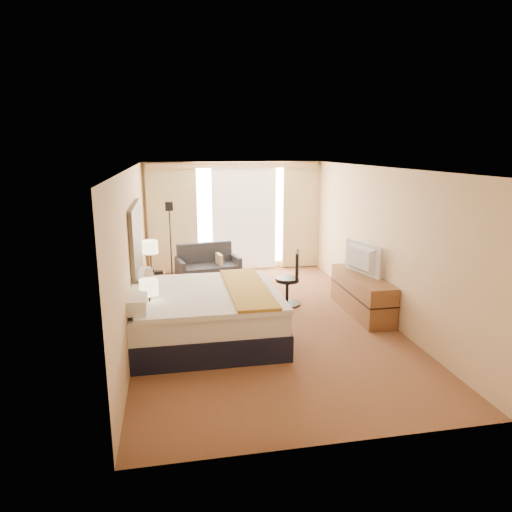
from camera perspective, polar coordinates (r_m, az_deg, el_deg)
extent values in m
cube|color=#521917|center=(8.02, 0.75, -7.93)|extent=(4.20, 7.00, 0.02)
cube|color=white|center=(7.48, 0.82, 10.97)|extent=(4.20, 7.00, 0.02)
cube|color=#E1BD89|center=(11.04, -2.84, 4.95)|extent=(4.20, 0.02, 2.60)
cube|color=#E1BD89|center=(4.41, 9.95, -8.29)|extent=(4.20, 0.02, 2.60)
cube|color=#E1BD89|center=(7.52, -15.09, 0.52)|extent=(0.02, 7.00, 2.60)
cube|color=#E1BD89|center=(8.31, 15.12, 1.71)|extent=(0.02, 7.00, 2.60)
cube|color=black|center=(7.72, -14.69, 0.71)|extent=(0.06, 1.85, 1.50)
cube|color=brown|center=(6.82, -13.24, -9.77)|extent=(0.45, 0.52, 0.55)
cube|color=brown|center=(9.17, -12.64, -3.69)|extent=(0.45, 0.52, 0.55)
cube|color=brown|center=(8.44, 13.08, -4.67)|extent=(0.50, 1.80, 0.70)
cube|color=silver|center=(11.05, -1.53, 5.07)|extent=(2.30, 0.02, 2.30)
cube|color=beige|center=(10.83, -10.39, 4.42)|extent=(1.15, 0.09, 2.50)
cube|color=beige|center=(11.27, 5.61, 4.92)|extent=(0.90, 0.09, 2.50)
cube|color=silver|center=(11.02, -1.49, 4.78)|extent=(1.55, 0.04, 2.50)
cube|color=#E1BD89|center=(10.77, -2.79, 11.26)|extent=(4.00, 0.16, 0.12)
cube|color=black|center=(7.22, -6.49, -8.86)|extent=(2.31, 2.09, 0.38)
cube|color=white|center=(7.09, -6.57, -6.19)|extent=(2.25, 2.03, 0.33)
cube|color=white|center=(7.04, -5.90, -4.68)|extent=(2.11, 2.11, 0.08)
cube|color=gold|center=(7.09, -1.11, -4.00)|extent=(0.60, 2.11, 0.04)
cube|color=white|center=(6.52, -14.75, -5.28)|extent=(0.31, 0.86, 0.20)
cube|color=white|center=(7.48, -14.26, -2.84)|extent=(0.31, 0.86, 0.20)
cube|color=beige|center=(6.97, -13.25, -3.58)|extent=(0.11, 0.46, 0.40)
cube|color=#511D17|center=(10.19, -5.95, -2.61)|extent=(1.46, 0.96, 0.24)
cube|color=#313137|center=(10.10, -5.90, -1.60)|extent=(1.34, 0.80, 0.15)
cube|color=#313137|center=(10.35, -6.45, 0.24)|extent=(1.25, 0.37, 0.53)
cube|color=#313137|center=(9.99, -9.44, -1.70)|extent=(0.23, 0.73, 0.43)
cube|color=#313137|center=(10.31, -2.64, -1.06)|extent=(0.23, 0.73, 0.43)
cube|color=beige|center=(10.12, -4.62, -0.58)|extent=(0.14, 0.35, 0.31)
cube|color=black|center=(10.32, -10.41, -3.19)|extent=(0.23, 0.23, 0.02)
cylinder|color=black|center=(10.12, -10.60, 1.21)|extent=(0.03, 0.03, 1.59)
cube|color=black|center=(9.98, -10.81, 6.12)|extent=(0.16, 0.16, 0.19)
cylinder|color=black|center=(8.77, 3.88, -5.97)|extent=(0.51, 0.51, 0.03)
cylinder|color=black|center=(8.69, 3.90, -4.42)|extent=(0.06, 0.06, 0.46)
cylinder|color=black|center=(8.62, 3.93, -2.95)|extent=(0.45, 0.45, 0.07)
cube|color=black|center=(8.53, 5.18, -1.10)|extent=(0.18, 0.40, 0.51)
cube|color=black|center=(6.77, -13.06, -7.23)|extent=(0.09, 0.09, 0.04)
cylinder|color=black|center=(6.71, -13.14, -5.76)|extent=(0.03, 0.03, 0.33)
cylinder|color=#FFF4BF|center=(6.64, -13.25, -3.80)|extent=(0.26, 0.26, 0.23)
cube|color=black|center=(9.15, -12.95, -1.81)|extent=(0.11, 0.11, 0.04)
cylinder|color=black|center=(9.10, -13.01, -0.56)|extent=(0.03, 0.03, 0.37)
cylinder|color=#FFF4BF|center=(9.04, -13.10, 1.09)|extent=(0.30, 0.30, 0.25)
cube|color=#7FA0C5|center=(6.53, -13.30, -7.71)|extent=(0.12, 0.12, 0.11)
cube|color=black|center=(8.96, -12.08, -2.01)|extent=(0.18, 0.15, 0.06)
imported|color=black|center=(8.35, 12.68, -0.34)|extent=(0.36, 0.98, 0.56)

